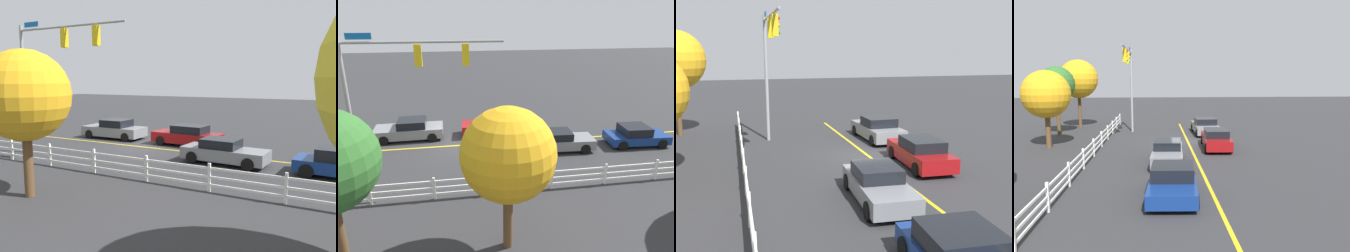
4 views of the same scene
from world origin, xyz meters
TOP-DOWN VIEW (x-y plane):
  - ground_plane at (0.00, 0.00)m, footprint 120.00×120.00m
  - lane_center_stripe at (-4.00, 0.00)m, footprint 28.00×0.16m
  - signal_assembly at (2.93, 4.68)m, footprint 7.43×0.38m
  - car_0 at (-2.63, -1.76)m, footprint 4.71×2.06m
  - car_1 at (3.43, -1.86)m, footprint 4.73×2.12m
  - car_3 at (-6.35, 1.77)m, footprint 4.53×2.02m
  - white_rail_fence at (-3.00, 6.39)m, footprint 26.10×0.10m
  - tree_3 at (-1.56, 10.09)m, footprint 3.35×3.35m

SIDE VIEW (x-z plane):
  - ground_plane at x=0.00m, z-range 0.00..0.00m
  - lane_center_stripe at x=-4.00m, z-range 0.00..0.01m
  - white_rail_fence at x=-3.00m, z-range 0.03..1.18m
  - car_3 at x=-6.35m, z-range -0.02..1.29m
  - car_1 at x=3.43m, z-range -0.04..1.39m
  - car_0 at x=-2.63m, z-range -0.02..1.37m
  - tree_3 at x=-1.56m, z-range 1.05..6.54m
  - signal_assembly at x=2.93m, z-range 1.53..9.12m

